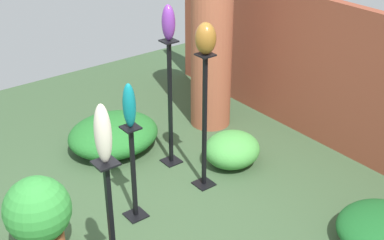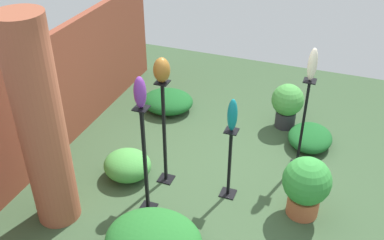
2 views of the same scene
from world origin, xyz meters
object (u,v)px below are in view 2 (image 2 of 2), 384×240
pedestal_bronze (164,137)px  art_vase_violet (140,92)px  art_vase_bronze (162,70)px  pedestal_ivory (302,129)px  art_vase_ivory (312,64)px  art_vase_teal (232,115)px  brick_pillar (42,127)px  potted_plant_mid_left (306,185)px  pedestal_violet (145,165)px  pedestal_teal (229,166)px  potted_plant_near_pillar (287,103)px

pedestal_bronze → art_vase_violet: 1.14m
art_vase_bronze → pedestal_ivory: bearing=-60.2°
art_vase_ivory → art_vase_teal: art_vase_ivory is taller
brick_pillar → art_vase_ivory: (2.01, -2.61, 0.30)m
brick_pillar → potted_plant_mid_left: bearing=-69.0°
pedestal_violet → pedestal_teal: 1.09m
art_vase_bronze → potted_plant_near_pillar: art_vase_bronze is taller
potted_plant_near_pillar → pedestal_bronze: bearing=146.4°
pedestal_teal → potted_plant_mid_left: 0.96m
art_vase_violet → brick_pillar: bearing=116.2°
art_vase_ivory → pedestal_teal: bearing=140.9°
pedestal_teal → art_vase_teal: art_vase_teal is taller
potted_plant_near_pillar → brick_pillar: bearing=143.1°
pedestal_violet → pedestal_bronze: (0.60, 0.01, 0.01)m
pedestal_bronze → pedestal_teal: 0.92m
pedestal_bronze → art_vase_teal: pedestal_bronze is taller
brick_pillar → pedestal_ivory: brick_pillar is taller
pedestal_teal → art_vase_bronze: bearing=90.9°
pedestal_violet → art_vase_violet: art_vase_violet is taller
pedestal_ivory → art_vase_ivory: bearing=-45.0°
pedestal_ivory → pedestal_violet: bearing=133.3°
pedestal_bronze → art_vase_bronze: art_vase_bronze is taller
pedestal_bronze → art_vase_ivory: size_ratio=3.40×
art_vase_violet → potted_plant_near_pillar: bearing=-26.7°
pedestal_bronze → art_vase_violet: (-0.60, -0.01, 0.98)m
art_vase_violet → art_vase_teal: art_vase_violet is taller
potted_plant_mid_left → pedestal_violet: bearing=108.1°
pedestal_bronze → pedestal_violet: bearing=-179.1°
art_vase_violet → potted_plant_mid_left: art_vase_violet is taller
pedestal_ivory → art_vase_teal: bearing=140.9°
pedestal_teal → brick_pillar: bearing=120.5°
pedestal_violet → art_vase_ivory: art_vase_ivory is taller
potted_plant_mid_left → pedestal_ivory: bearing=13.1°
art_vase_ivory → art_vase_teal: (-0.92, 0.75, -0.37)m
pedestal_bronze → art_vase_teal: bearing=-89.1°
pedestal_violet → art_vase_bronze: (0.60, 0.01, 0.98)m
pedestal_teal → potted_plant_mid_left: size_ratio=1.25×
art_vase_violet → art_vase_bronze: size_ratio=1.21×
brick_pillar → art_vase_violet: brick_pillar is taller
potted_plant_near_pillar → art_vase_violet: bearing=153.3°
brick_pillar → art_vase_violet: size_ratio=6.85×
brick_pillar → pedestal_teal: (1.09, -1.86, -0.84)m
pedestal_teal → art_vase_ivory: bearing=-39.1°
art_vase_teal → pedestal_bronze: bearing=90.9°
pedestal_bronze → pedestal_teal: size_ratio=1.50×
art_vase_violet → potted_plant_near_pillar: size_ratio=0.51×
pedestal_violet → potted_plant_near_pillar: (2.51, -1.26, -0.26)m
pedestal_bronze → potted_plant_near_pillar: size_ratio=2.03×
pedestal_bronze → brick_pillar: bearing=137.9°
art_vase_ivory → potted_plant_mid_left: art_vase_ivory is taller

